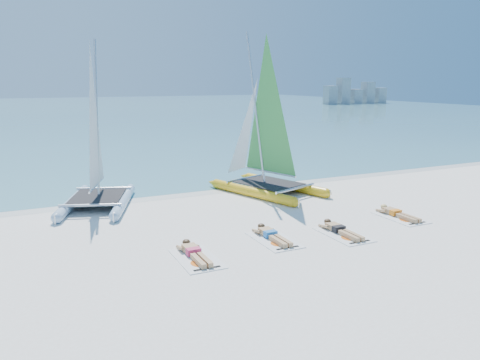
{
  "coord_description": "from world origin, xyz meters",
  "views": [
    {
      "loc": [
        -5.98,
        -12.35,
        4.54
      ],
      "look_at": [
        0.4,
        1.2,
        1.34
      ],
      "focal_mm": 35.0,
      "sensor_mm": 36.0,
      "label": 1
    }
  ],
  "objects_px": {
    "sunbather_d": "(396,213)",
    "sunbather_c": "(340,229)",
    "catamaran_yellow": "(260,141)",
    "sunbather_a": "(194,252)",
    "towel_a": "(197,259)",
    "towel_c": "(343,235)",
    "sunbather_b": "(271,234)",
    "towel_b": "(274,240)",
    "catamaran_blue": "(96,156)",
    "towel_d": "(400,217)"
  },
  "relations": [
    {
      "from": "sunbather_a",
      "to": "towel_c",
      "type": "relative_size",
      "value": 0.93
    },
    {
      "from": "towel_c",
      "to": "towel_b",
      "type": "bearing_deg",
      "value": 167.69
    },
    {
      "from": "sunbather_a",
      "to": "sunbather_b",
      "type": "bearing_deg",
      "value": 8.99
    },
    {
      "from": "towel_a",
      "to": "sunbather_a",
      "type": "relative_size",
      "value": 1.07
    },
    {
      "from": "sunbather_a",
      "to": "towel_c",
      "type": "xyz_separation_m",
      "value": [
        4.64,
        -0.25,
        -0.11
      ]
    },
    {
      "from": "catamaran_blue",
      "to": "towel_a",
      "type": "xyz_separation_m",
      "value": [
        1.47,
        -6.51,
        -1.85
      ]
    },
    {
      "from": "catamaran_yellow",
      "to": "sunbather_b",
      "type": "bearing_deg",
      "value": -133.23
    },
    {
      "from": "sunbather_b",
      "to": "sunbather_c",
      "type": "relative_size",
      "value": 1.0
    },
    {
      "from": "towel_a",
      "to": "sunbather_b",
      "type": "distance_m",
      "value": 2.6
    },
    {
      "from": "sunbather_a",
      "to": "sunbather_d",
      "type": "relative_size",
      "value": 1.0
    },
    {
      "from": "towel_a",
      "to": "towel_c",
      "type": "relative_size",
      "value": 1.0
    },
    {
      "from": "catamaran_yellow",
      "to": "towel_a",
      "type": "xyz_separation_m",
      "value": [
        -5.03,
        -6.07,
        -2.09
      ]
    },
    {
      "from": "catamaran_yellow",
      "to": "towel_c",
      "type": "bearing_deg",
      "value": -112.33
    },
    {
      "from": "catamaran_yellow",
      "to": "towel_a",
      "type": "bearing_deg",
      "value": -148.37
    },
    {
      "from": "catamaran_blue",
      "to": "towel_c",
      "type": "relative_size",
      "value": 3.37
    },
    {
      "from": "towel_a",
      "to": "sunbather_c",
      "type": "distance_m",
      "value": 4.65
    },
    {
      "from": "catamaran_yellow",
      "to": "sunbather_a",
      "type": "xyz_separation_m",
      "value": [
        -5.03,
        -5.88,
        -1.98
      ]
    },
    {
      "from": "sunbather_b",
      "to": "sunbather_c",
      "type": "height_order",
      "value": "same"
    },
    {
      "from": "towel_b",
      "to": "catamaran_blue",
      "type": "bearing_deg",
      "value": 123.21
    },
    {
      "from": "catamaran_yellow",
      "to": "sunbather_c",
      "type": "distance_m",
      "value": 6.27
    },
    {
      "from": "towel_d",
      "to": "sunbather_a",
      "type": "bearing_deg",
      "value": -177.11
    },
    {
      "from": "towel_a",
      "to": "sunbather_a",
      "type": "height_order",
      "value": "sunbather_a"
    },
    {
      "from": "catamaran_blue",
      "to": "towel_b",
      "type": "relative_size",
      "value": 3.37
    },
    {
      "from": "sunbather_a",
      "to": "sunbather_b",
      "type": "distance_m",
      "value": 2.56
    },
    {
      "from": "catamaran_blue",
      "to": "catamaran_yellow",
      "type": "xyz_separation_m",
      "value": [
        6.5,
        -0.44,
        0.24
      ]
    },
    {
      "from": "towel_c",
      "to": "sunbather_d",
      "type": "xyz_separation_m",
      "value": [
        2.85,
        0.82,
        0.11
      ]
    },
    {
      "from": "catamaran_blue",
      "to": "sunbather_d",
      "type": "bearing_deg",
      "value": -13.1
    },
    {
      "from": "towel_a",
      "to": "sunbather_a",
      "type": "distance_m",
      "value": 0.22
    },
    {
      "from": "towel_a",
      "to": "towel_d",
      "type": "relative_size",
      "value": 1.0
    },
    {
      "from": "towel_a",
      "to": "towel_b",
      "type": "height_order",
      "value": "same"
    },
    {
      "from": "catamaran_yellow",
      "to": "sunbather_c",
      "type": "xyz_separation_m",
      "value": [
        -0.39,
        -5.94,
        -1.98
      ]
    },
    {
      "from": "sunbather_b",
      "to": "sunbather_d",
      "type": "distance_m",
      "value": 4.96
    },
    {
      "from": "towel_c",
      "to": "sunbather_c",
      "type": "relative_size",
      "value": 1.07
    },
    {
      "from": "towel_d",
      "to": "sunbather_d",
      "type": "relative_size",
      "value": 1.07
    },
    {
      "from": "catamaran_blue",
      "to": "sunbather_c",
      "type": "height_order",
      "value": "catamaran_blue"
    },
    {
      "from": "catamaran_blue",
      "to": "catamaran_yellow",
      "type": "bearing_deg",
      "value": 15.68
    },
    {
      "from": "sunbather_a",
      "to": "towel_b",
      "type": "xyz_separation_m",
      "value": [
        2.53,
        0.21,
        -0.11
      ]
    },
    {
      "from": "sunbather_d",
      "to": "sunbather_c",
      "type": "bearing_deg",
      "value": -167.52
    },
    {
      "from": "towel_a",
      "to": "sunbather_b",
      "type": "relative_size",
      "value": 1.07
    },
    {
      "from": "sunbather_d",
      "to": "sunbather_a",
      "type": "bearing_deg",
      "value": -175.65
    },
    {
      "from": "catamaran_blue",
      "to": "towel_c",
      "type": "height_order",
      "value": "catamaran_blue"
    },
    {
      "from": "towel_c",
      "to": "sunbather_d",
      "type": "distance_m",
      "value": 2.97
    },
    {
      "from": "catamaran_yellow",
      "to": "sunbather_d",
      "type": "xyz_separation_m",
      "value": [
        2.46,
        -5.31,
        -1.98
      ]
    },
    {
      "from": "towel_a",
      "to": "catamaran_blue",
      "type": "bearing_deg",
      "value": 102.7
    },
    {
      "from": "sunbather_a",
      "to": "sunbather_c",
      "type": "bearing_deg",
      "value": -0.74
    },
    {
      "from": "towel_b",
      "to": "catamaran_yellow",
      "type": "bearing_deg",
      "value": 66.23
    },
    {
      "from": "sunbather_c",
      "to": "sunbather_d",
      "type": "bearing_deg",
      "value": 12.48
    },
    {
      "from": "towel_a",
      "to": "sunbather_c",
      "type": "xyz_separation_m",
      "value": [
        4.64,
        0.13,
        0.11
      ]
    },
    {
      "from": "towel_b",
      "to": "towel_c",
      "type": "relative_size",
      "value": 1.0
    },
    {
      "from": "towel_b",
      "to": "towel_c",
      "type": "distance_m",
      "value": 2.16
    }
  ]
}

